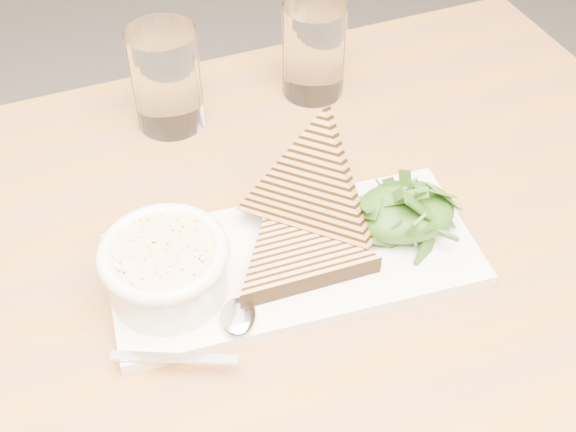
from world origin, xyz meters
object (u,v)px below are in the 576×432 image
object	(u,v)px
soup_bowl	(167,273)
glass_far	(314,50)
table_top	(217,307)
glass_near	(166,79)
platter	(294,260)

from	to	relation	value
soup_bowl	glass_far	xyz separation A→B (m)	(0.23, 0.28, 0.02)
table_top	glass_near	xyz separation A→B (m)	(0.01, 0.27, 0.08)
platter	glass_near	xyz separation A→B (m)	(-0.08, 0.26, 0.05)
soup_bowl	glass_near	world-z (taller)	glass_near
table_top	glass_far	bearing A→B (deg)	56.82
soup_bowl	glass_near	xyz separation A→B (m)	(0.05, 0.27, 0.02)
soup_bowl	glass_far	world-z (taller)	glass_far
table_top	soup_bowl	distance (m)	0.07
platter	glass_near	world-z (taller)	glass_near
table_top	glass_near	world-z (taller)	glass_near
glass_far	platter	bearing A→B (deg)	-111.20
table_top	soup_bowl	bearing A→B (deg)	169.82
platter	glass_far	xyz separation A→B (m)	(0.11, 0.27, 0.05)
table_top	glass_far	distance (m)	0.35
table_top	soup_bowl	world-z (taller)	soup_bowl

